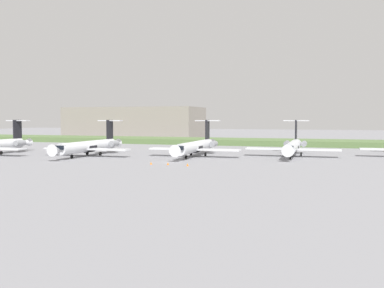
{
  "coord_description": "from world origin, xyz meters",
  "views": [
    {
      "loc": [
        31.89,
        -85.97,
        9.43
      ],
      "look_at": [
        0.0,
        15.1,
        3.0
      ],
      "focal_mm": 39.65,
      "sensor_mm": 36.0,
      "label": 1
    }
  ],
  "objects": [
    {
      "name": "safety_cone_mid_marker",
      "position": [
        1.58,
        -6.09,
        0.28
      ],
      "size": [
        0.44,
        0.44,
        0.55
      ],
      "primitive_type": "cone",
      "color": "orange",
      "rests_on": "ground"
    },
    {
      "name": "regional_jet_second",
      "position": [
        -24.72,
        7.82,
        2.54
      ],
      "size": [
        22.81,
        31.0,
        9.0
      ],
      "color": "silver",
      "rests_on": "ground"
    },
    {
      "name": "regional_jet_fourth",
      "position": [
        24.23,
        22.05,
        2.54
      ],
      "size": [
        22.81,
        31.0,
        9.0
      ],
      "color": "silver",
      "rests_on": "ground"
    },
    {
      "name": "grass_berm",
      "position": [
        0.0,
        66.01,
        0.95
      ],
      "size": [
        320.0,
        20.0,
        1.91
      ],
      "primitive_type": "cube",
      "color": "#597542",
      "rests_on": "ground"
    },
    {
      "name": "ground_plane",
      "position": [
        0.0,
        30.0,
        0.0
      ],
      "size": [
        500.0,
        500.0,
        0.0
      ],
      "primitive_type": "plane",
      "color": "gray"
    },
    {
      "name": "distant_hangar",
      "position": [
        -58.01,
        104.83,
        7.38
      ],
      "size": [
        65.29,
        28.2,
        14.76
      ],
      "primitive_type": "cube",
      "color": "gray",
      "rests_on": "ground"
    },
    {
      "name": "safety_cone_rear_marker",
      "position": [
        5.97,
        -6.77,
        0.28
      ],
      "size": [
        0.44,
        0.44,
        0.55
      ],
      "primitive_type": "cone",
      "color": "orange",
      "rests_on": "ground"
    },
    {
      "name": "regional_jet_third",
      "position": [
        1.28,
        14.5,
        2.54
      ],
      "size": [
        22.81,
        31.0,
        9.0
      ],
      "color": "silver",
      "rests_on": "ground"
    },
    {
      "name": "safety_cone_front_marker",
      "position": [
        -2.02,
        -6.36,
        0.28
      ],
      "size": [
        0.44,
        0.44,
        0.55
      ],
      "primitive_type": "cone",
      "color": "orange",
      "rests_on": "ground"
    }
  ]
}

